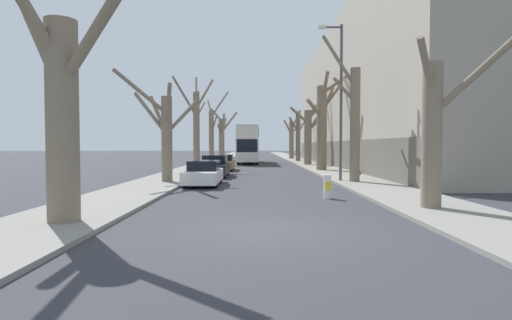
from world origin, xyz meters
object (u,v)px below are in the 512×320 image
(street_tree_right_1, at_px, (353,120))
(street_tree_right_4, at_px, (298,135))
(parked_car_2, at_px, (223,163))
(street_tree_left_1, at_px, (165,131))
(street_tree_right_3, at_px, (309,133))
(parked_car_1, at_px, (215,166))
(street_tree_left_2, at_px, (196,124))
(street_tree_left_3, at_px, (212,134))
(street_tree_right_2, at_px, (322,123))
(street_tree_left_4, at_px, (222,136))
(street_tree_right_0, at_px, (434,128))
(lamp_post, at_px, (339,96))
(double_decker_bus, at_px, (248,143))
(traffic_bollard, at_px, (327,187))
(parked_car_0, at_px, (204,173))
(street_tree_right_5, at_px, (292,137))
(street_tree_left_0, at_px, (60,105))

(street_tree_right_1, bearing_deg, street_tree_right_4, 89.88)
(street_tree_right_4, relative_size, parked_car_2, 1.61)
(street_tree_right_4, bearing_deg, street_tree_left_1, -109.42)
(street_tree_right_3, xyz_separation_m, parked_car_1, (-8.30, -14.94, -2.74))
(street_tree_left_2, xyz_separation_m, parked_car_1, (2.24, -6.65, -3.19))
(street_tree_left_3, xyz_separation_m, street_tree_right_2, (10.34, -11.91, 0.59))
(street_tree_left_2, relative_size, street_tree_left_4, 1.09)
(street_tree_right_4, height_order, parked_car_2, street_tree_right_4)
(street_tree_left_3, xyz_separation_m, street_tree_right_1, (10.30, -22.41, 0.14))
(street_tree_left_4, distance_m, street_tree_right_4, 11.27)
(street_tree_right_0, xyz_separation_m, lamp_post, (-0.93, 9.96, 2.26))
(double_decker_bus, bearing_deg, street_tree_left_1, -99.07)
(street_tree_right_0, distance_m, traffic_bollard, 4.73)
(street_tree_left_4, height_order, street_tree_right_0, street_tree_left_4)
(street_tree_right_0, height_order, street_tree_right_3, street_tree_right_3)
(parked_car_0, distance_m, parked_car_1, 5.79)
(double_decker_bus, bearing_deg, street_tree_right_4, 32.82)
(traffic_bollard, bearing_deg, street_tree_right_0, -47.99)
(double_decker_bus, distance_m, traffic_bollard, 31.98)
(traffic_bollard, bearing_deg, street_tree_right_2, 81.21)
(street_tree_right_0, xyz_separation_m, street_tree_right_5, (-0.15, 48.79, 0.69))
(parked_car_0, bearing_deg, parked_car_1, 90.00)
(street_tree_right_4, xyz_separation_m, street_tree_right_5, (0.05, 9.86, -0.15))
(street_tree_left_3, bearing_deg, street_tree_right_3, -14.38)
(street_tree_left_1, height_order, traffic_bollard, street_tree_left_1)
(street_tree_left_0, distance_m, street_tree_right_4, 42.57)
(street_tree_left_2, height_order, traffic_bollard, street_tree_left_2)
(street_tree_left_0, bearing_deg, street_tree_left_3, 89.81)
(street_tree_right_2, relative_size, parked_car_2, 1.97)
(street_tree_left_2, relative_size, lamp_post, 0.91)
(double_decker_bus, bearing_deg, parked_car_2, -97.53)
(street_tree_right_0, distance_m, parked_car_0, 12.07)
(street_tree_right_0, height_order, traffic_bollard, street_tree_right_0)
(street_tree_left_3, xyz_separation_m, street_tree_right_4, (10.36, 7.10, 0.11))
(street_tree_right_1, relative_size, lamp_post, 0.93)
(lamp_post, bearing_deg, traffic_bollard, -105.37)
(street_tree_right_3, distance_m, street_tree_right_5, 19.64)
(street_tree_left_1, bearing_deg, street_tree_left_2, 89.95)
(street_tree_left_4, xyz_separation_m, street_tree_right_0, (10.44, -43.63, -0.81))
(street_tree_left_0, height_order, street_tree_right_5, street_tree_right_5)
(street_tree_left_4, bearing_deg, street_tree_left_3, -90.56)
(street_tree_right_3, distance_m, parked_car_1, 17.31)
(street_tree_right_2, relative_size, street_tree_right_5, 1.08)
(street_tree_left_1, bearing_deg, street_tree_right_0, -41.08)
(street_tree_left_2, xyz_separation_m, street_tree_right_3, (10.54, 8.29, -0.45))
(parked_car_2, bearing_deg, street_tree_right_4, 65.43)
(street_tree_right_5, bearing_deg, parked_car_0, -101.55)
(street_tree_right_5, distance_m, parked_car_2, 29.12)
(street_tree_right_0, bearing_deg, double_decker_bus, 100.69)
(street_tree_left_1, bearing_deg, street_tree_right_2, 45.55)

